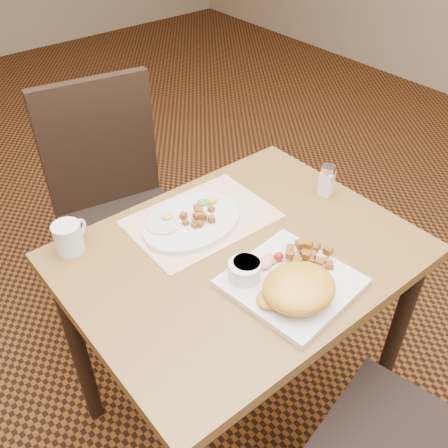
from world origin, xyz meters
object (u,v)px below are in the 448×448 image
Objects in this scene: chair_far at (116,201)px; plate_oval at (192,222)px; table at (240,280)px; salt_shaker at (327,180)px; plate_square at (291,282)px; coffee_mug at (69,237)px.

chair_far is 0.56m from plate_oval.
chair_far is at bearing 88.69° from plate_oval.
table is 9.00× the size of salt_shaker.
plate_square is at bearing 103.15° from chair_far.
plate_oval is 0.43m from salt_shaker.
plate_square is 2.80× the size of salt_shaker.
coffee_mug is (-0.72, 0.25, -0.01)m from salt_shaker.
coffee_mug reaches higher than plate_square.
plate_square is 0.41m from salt_shaker.
coffee_mug is at bearing 127.94° from plate_square.
coffee_mug is at bearing 61.38° from chair_far.
salt_shaker reaches higher than table.
salt_shaker is (0.39, -0.65, 0.26)m from chair_far.
plate_oval is 0.33m from coffee_mug.
salt_shaker is (0.40, -0.14, 0.04)m from plate_oval.
plate_square is 2.72× the size of coffee_mug.
plate_oval is at bearing 101.39° from table.
coffee_mug is at bearing 160.49° from salt_shaker.
plate_oval is 3.05× the size of salt_shaker.
plate_oval reaches higher than table.
chair_far is 0.57m from coffee_mug.
salt_shaker is 0.97× the size of coffee_mug.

